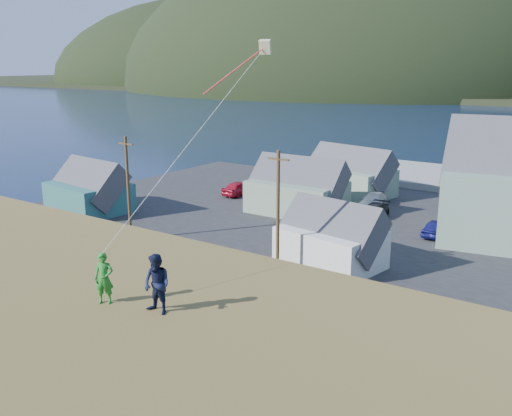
{
  "coord_description": "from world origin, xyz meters",
  "views": [
    {
      "loc": [
        15.31,
        -29.35,
        14.29
      ],
      "look_at": [
        3.17,
        -11.86,
        8.8
      ],
      "focal_mm": 40.0,
      "sensor_mm": 36.0,
      "label": 1
    }
  ],
  "objects": [
    {
      "name": "shed_teal",
      "position": [
        -28.6,
        5.53,
        2.35
      ],
      "size": [
        8.56,
        6.45,
        6.27
      ],
      "rotation": [
        0.0,
        0.0,
        -0.12
      ],
      "color": "#2B655F",
      "rests_on": "waterfront_lot"
    },
    {
      "name": "kite_flyer_navy",
      "position": [
        4.26,
        -18.42,
        8.09
      ],
      "size": [
        0.87,
        0.68,
        1.78
      ],
      "primitive_type": "imported",
      "rotation": [
        0.0,
        0.0,
        -0.0
      ],
      "color": "#131936",
      "rests_on": "hillside"
    },
    {
      "name": "shed_white",
      "position": [
        -2.26,
        5.25,
        2.25
      ],
      "size": [
        7.95,
        5.89,
        5.81
      ],
      "rotation": [
        0.0,
        0.0,
        -0.16
      ],
      "color": "white",
      "rests_on": "waterfront_lot"
    },
    {
      "name": "ground",
      "position": [
        0.0,
        0.0,
        0.0
      ],
      "size": [
        900.0,
        900.0,
        0.0
      ],
      "primitive_type": "plane",
      "color": "#0A1638",
      "rests_on": "ground"
    },
    {
      "name": "shed_palegreen_far",
      "position": [
        -11.2,
        26.66,
        2.51
      ],
      "size": [
        10.68,
        7.51,
        6.53
      ],
      "rotation": [
        0.0,
        0.0,
        -0.22
      ],
      "color": "gray",
      "rests_on": "waterfront_lot"
    },
    {
      "name": "parked_cars",
      "position": [
        -9.84,
        20.74,
        0.84
      ],
      "size": [
        25.64,
        13.81,
        1.56
      ],
      "color": "navy",
      "rests_on": "waterfront_lot"
    },
    {
      "name": "waterfront_lot",
      "position": [
        0.0,
        17.0,
        0.06
      ],
      "size": [
        72.0,
        36.0,
        0.12
      ],
      "primitive_type": "cube",
      "color": "#28282B",
      "rests_on": "ground"
    },
    {
      "name": "kite_flyer_green",
      "position": [
        2.46,
        -18.82,
        7.99
      ],
      "size": [
        0.69,
        0.63,
        1.58
      ],
      "primitive_type": "imported",
      "rotation": [
        0.0,
        0.0,
        0.58
      ],
      "color": "#207825",
      "rests_on": "hillside"
    },
    {
      "name": "utility_poles",
      "position": [
        -2.96,
        1.5,
        4.37
      ],
      "size": [
        33.09,
        0.24,
        8.62
      ],
      "color": "#47331E",
      "rests_on": "waterfront_lot"
    },
    {
      "name": "wharf",
      "position": [
        -6.0,
        40.0,
        0.45
      ],
      "size": [
        26.0,
        14.0,
        0.9
      ],
      "primitive_type": "cube",
      "color": "gray",
      "rests_on": "ground"
    },
    {
      "name": "kite_rig",
      "position": [
        1.92,
        -9.91,
        14.6
      ],
      "size": [
        0.92,
        4.93,
        11.1
      ],
      "color": "beige",
      "rests_on": "ground"
    },
    {
      "name": "grass_strip",
      "position": [
        0.0,
        -2.0,
        0.05
      ],
      "size": [
        110.0,
        8.0,
        0.1
      ],
      "primitive_type": "cube",
      "color": "#4C3D19",
      "rests_on": "ground"
    },
    {
      "name": "shed_palegreen_near",
      "position": [
        -11.82,
        16.63,
        2.51
      ],
      "size": [
        9.18,
        5.81,
        6.64
      ],
      "rotation": [
        0.0,
        0.0,
        0.01
      ],
      "color": "gray",
      "rests_on": "waterfront_lot"
    }
  ]
}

